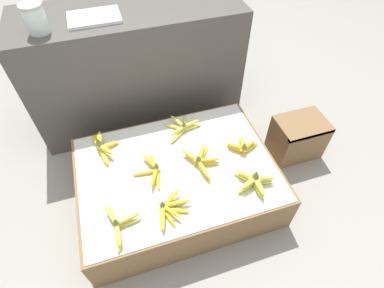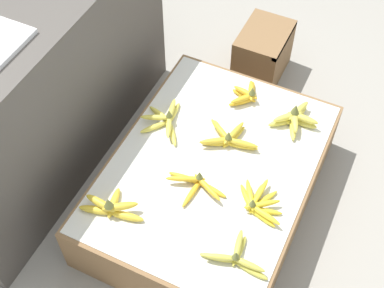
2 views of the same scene
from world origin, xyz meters
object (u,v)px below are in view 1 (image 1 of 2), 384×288
banana_bunch_back_midright (182,127)px  foam_tray_white (94,17)px  banana_bunch_front_midleft (169,208)px  banana_bunch_middle_midright (201,161)px  banana_bunch_back_left (102,146)px  wooden_crate (298,137)px  banana_bunch_middle_midleft (153,170)px  glass_jar (35,18)px  banana_bunch_front_left (119,224)px  banana_bunch_middle_right (243,146)px  banana_bunch_front_right (254,181)px

banana_bunch_back_midright → foam_tray_white: bearing=126.7°
banana_bunch_front_midleft → banana_bunch_middle_midright: size_ratio=0.88×
banana_bunch_back_left → banana_bunch_back_midright: (0.48, 0.02, -0.01)m
wooden_crate → foam_tray_white: bearing=148.9°
banana_bunch_middle_midleft → wooden_crate: bearing=4.6°
banana_bunch_middle_midright → glass_jar: size_ratio=1.66×
banana_bunch_front_left → banana_bunch_front_midleft: bearing=2.3°
wooden_crate → glass_jar: 1.66m
banana_bunch_front_midleft → glass_jar: (-0.42, 0.92, 0.58)m
wooden_crate → glass_jar: size_ratio=2.15×
wooden_crate → banana_bunch_middle_midright: size_ratio=1.29×
banana_bunch_middle_midright → banana_bunch_middle_right: (0.26, 0.02, 0.00)m
wooden_crate → banana_bunch_front_right: (-0.50, -0.32, 0.16)m
foam_tray_white → banana_bunch_middle_midleft: bearing=-81.4°
wooden_crate → banana_bunch_back_midright: 0.77m
banana_bunch_front_right → glass_jar: (-0.88, 0.91, 0.57)m
banana_bunch_front_midleft → banana_bunch_middle_midright: 0.33m
banana_bunch_front_right → banana_bunch_middle_right: banana_bunch_front_right is taller
banana_bunch_front_left → banana_bunch_front_midleft: (0.25, 0.01, -0.00)m
banana_bunch_back_left → banana_bunch_front_left: bearing=-88.2°
banana_bunch_front_right → banana_bunch_back_midright: banana_bunch_front_right is taller
banana_bunch_middle_midright → banana_bunch_back_midright: (-0.02, 0.28, -0.00)m
banana_bunch_back_midright → glass_jar: size_ratio=1.58×
wooden_crate → banana_bunch_back_left: 1.24m
banana_bunch_front_midleft → foam_tray_white: size_ratio=0.75×
banana_bunch_front_left → glass_jar: glass_jar is taller
banana_bunch_front_right → banana_bunch_back_left: 0.87m
banana_bunch_front_midleft → banana_bunch_back_left: 0.56m
banana_bunch_middle_midright → banana_bunch_back_midright: 0.28m
wooden_crate → banana_bunch_front_left: size_ratio=1.20×
banana_bunch_middle_midright → foam_tray_white: (-0.38, 0.76, 0.51)m
banana_bunch_middle_midleft → banana_bunch_middle_midright: (0.26, -0.02, 0.00)m
glass_jar → foam_tray_white: (0.28, 0.06, -0.06)m
banana_bunch_front_left → banana_bunch_middle_midleft: (0.22, 0.26, -0.00)m
banana_bunch_back_left → banana_bunch_middle_midleft: bearing=-45.6°
banana_bunch_middle_midleft → banana_bunch_back_left: bearing=134.4°
banana_bunch_front_midleft → glass_jar: 1.17m
banana_bunch_back_left → foam_tray_white: bearing=75.4°
wooden_crate → foam_tray_white: (-1.09, 0.66, 0.67)m
banana_bunch_front_left → banana_bunch_back_midright: bearing=48.3°
banana_bunch_middle_midleft → banana_bunch_middle_midright: 0.27m
banana_bunch_middle_right → foam_tray_white: foam_tray_white is taller
banana_bunch_front_right → banana_bunch_middle_midright: 0.31m
banana_bunch_middle_midleft → banana_bunch_back_left: (-0.24, 0.24, 0.01)m
foam_tray_white → banana_bunch_middle_midright: bearing=-63.6°
banana_bunch_front_midleft → banana_bunch_back_left: size_ratio=0.83×
banana_bunch_back_left → foam_tray_white: foam_tray_white is taller
banana_bunch_middle_midleft → banana_bunch_back_midright: bearing=47.3°
wooden_crate → banana_bunch_front_left: banana_bunch_front_left is taller
banana_bunch_front_left → banana_bunch_front_right: 0.70m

